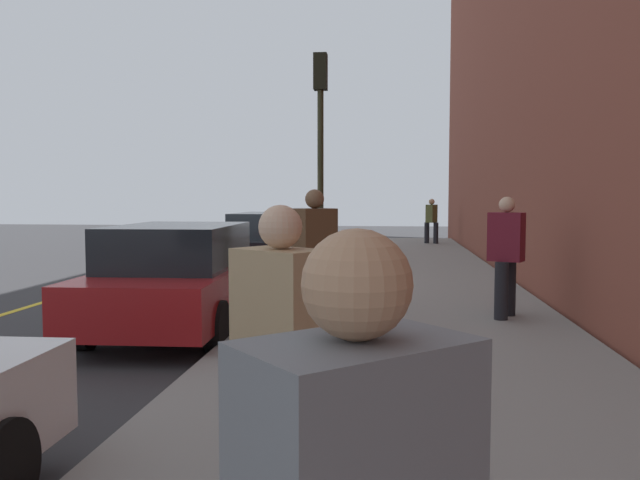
{
  "coord_description": "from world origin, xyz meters",
  "views": [
    {
      "loc": [
        -13.37,
        -3.04,
        1.91
      ],
      "look_at": [
        -2.38,
        -1.83,
        1.16
      ],
      "focal_mm": 35.78,
      "sensor_mm": 36.0,
      "label": 1
    }
  ],
  "objects": [
    {
      "name": "ground_plane",
      "position": [
        0.0,
        0.0,
        0.0
      ],
      "size": [
        56.0,
        56.0,
        0.0
      ],
      "primitive_type": "plane",
      "color": "#333335"
    },
    {
      "name": "sidewalk",
      "position": [
        0.0,
        -3.3,
        0.07
      ],
      "size": [
        28.0,
        4.6,
        0.15
      ],
      "primitive_type": "cube",
      "color": "gray",
      "rests_on": "ground"
    },
    {
      "name": "lane_stripe_centre",
      "position": [
        0.0,
        3.2,
        0.0
      ],
      "size": [
        28.0,
        0.14,
        0.01
      ],
      "primitive_type": "cube",
      "color": "gold",
      "rests_on": "ground"
    },
    {
      "name": "parked_car_red",
      "position": [
        -4.46,
        -0.03,
        0.76
      ],
      "size": [
        4.74,
        2.01,
        1.51
      ],
      "color": "black",
      "rests_on": "ground"
    },
    {
      "name": "parked_car_black",
      "position": [
        2.3,
        -0.08,
        0.76
      ],
      "size": [
        4.47,
        2.0,
        1.51
      ],
      "color": "black",
      "rests_on": "ground"
    },
    {
      "name": "parked_car_silver",
      "position": [
        7.84,
        0.01,
        0.76
      ],
      "size": [
        4.32,
        1.99,
        1.51
      ],
      "color": "black",
      "rests_on": "ground"
    },
    {
      "name": "pedestrian_brown_coat",
      "position": [
        -5.42,
        -2.09,
        1.14
      ],
      "size": [
        0.57,
        0.58,
        1.85
      ],
      "color": "black",
      "rests_on": "sidewalk"
    },
    {
      "name": "pedestrian_olive_coat",
      "position": [
        10.92,
        -4.58,
        1.04
      ],
      "size": [
        0.53,
        0.51,
        1.68
      ],
      "color": "black",
      "rests_on": "sidewalk"
    },
    {
      "name": "pedestrian_tan_coat",
      "position": [
        -10.2,
        -2.49,
        1.07
      ],
      "size": [
        0.51,
        0.55,
        1.72
      ],
      "color": "black",
      "rests_on": "sidewalk"
    },
    {
      "name": "pedestrian_burgundy_coat",
      "position": [
        -3.92,
        -4.72,
        1.09
      ],
      "size": [
        0.54,
        0.56,
        1.76
      ],
      "color": "black",
      "rests_on": "sidewalk"
    },
    {
      "name": "traffic_light_pole",
      "position": [
        -0.84,
        -1.67,
        3.21
      ],
      "size": [
        0.35,
        0.26,
        4.54
      ],
      "color": "#2D2D19",
      "rests_on": "sidewalk"
    },
    {
      "name": "rolling_suitcase",
      "position": [
        -5.86,
        -2.08,
        0.41
      ],
      "size": [
        0.34,
        0.22,
        0.87
      ],
      "color": "#471E19",
      "rests_on": "sidewalk"
    }
  ]
}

